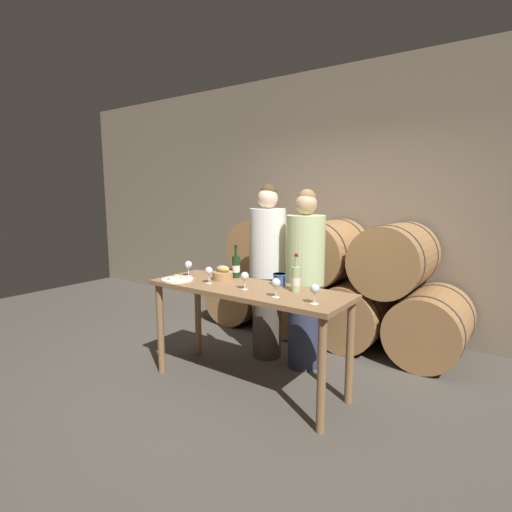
{
  "coord_description": "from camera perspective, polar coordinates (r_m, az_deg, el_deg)",
  "views": [
    {
      "loc": [
        1.98,
        -2.65,
        1.69
      ],
      "look_at": [
        0.0,
        0.13,
        1.15
      ],
      "focal_mm": 28.0,
      "sensor_mm": 36.0,
      "label": 1
    }
  ],
  "objects": [
    {
      "name": "person_right",
      "position": [
        3.85,
        6.98,
        -3.31
      ],
      "size": [
        0.37,
        0.37,
        1.73
      ],
      "color": "#2D334C",
      "rests_on": "ground_plane"
    },
    {
      "name": "stone_wall_back",
      "position": [
        5.15,
        13.01,
        7.79
      ],
      "size": [
        10.0,
        0.12,
        3.2
      ],
      "color": "gray",
      "rests_on": "ground_plane"
    },
    {
      "name": "wine_bottle_white",
      "position": [
        3.23,
        5.73,
        -3.27
      ],
      "size": [
        0.07,
        0.07,
        0.31
      ],
      "color": "#ADBC7F",
      "rests_on": "tasting_table"
    },
    {
      "name": "bread_basket",
      "position": [
        3.69,
        -4.76,
        -2.6
      ],
      "size": [
        0.19,
        0.19,
        0.13
      ],
      "color": "#A87F4C",
      "rests_on": "tasting_table"
    },
    {
      "name": "wine_glass_center",
      "position": [
        3.29,
        -1.63,
        -2.97
      ],
      "size": [
        0.07,
        0.07,
        0.15
      ],
      "color": "white",
      "rests_on": "tasting_table"
    },
    {
      "name": "wine_bottle_red",
      "position": [
        3.76,
        -2.88,
        -1.51
      ],
      "size": [
        0.07,
        0.07,
        0.31
      ],
      "color": "#193819",
      "rests_on": "tasting_table"
    },
    {
      "name": "wine_glass_left",
      "position": [
        3.53,
        -6.76,
        -2.18
      ],
      "size": [
        0.07,
        0.07,
        0.15
      ],
      "color": "white",
      "rests_on": "tasting_table"
    },
    {
      "name": "blue_crock",
      "position": [
        3.46,
        3.41,
        -3.26
      ],
      "size": [
        0.12,
        0.12,
        0.1
      ],
      "color": "#335693",
      "rests_on": "tasting_table"
    },
    {
      "name": "cheese_plate",
      "position": [
        3.72,
        -11.17,
        -3.29
      ],
      "size": [
        0.29,
        0.29,
        0.04
      ],
      "color": "white",
      "rests_on": "tasting_table"
    },
    {
      "name": "ground_plane",
      "position": [
        3.72,
        -1.18,
        -18.03
      ],
      "size": [
        10.0,
        10.0,
        0.0
      ],
      "primitive_type": "plane",
      "color": "#4C473F"
    },
    {
      "name": "wine_glass_far_left",
      "position": [
        3.86,
        -9.63,
        -1.28
      ],
      "size": [
        0.07,
        0.07,
        0.15
      ],
      "color": "white",
      "rests_on": "tasting_table"
    },
    {
      "name": "tasting_table",
      "position": [
        3.44,
        -1.22,
        -6.5
      ],
      "size": [
        1.79,
        0.63,
        0.9
      ],
      "color": "olive",
      "rests_on": "ground_plane"
    },
    {
      "name": "wine_glass_far_right",
      "position": [
        2.89,
        8.4,
        -4.74
      ],
      "size": [
        0.07,
        0.07,
        0.15
      ],
      "color": "white",
      "rests_on": "tasting_table"
    },
    {
      "name": "barrel_stack",
      "position": [
        4.75,
        9.95,
        -3.88
      ],
      "size": [
        3.07,
        0.9,
        1.39
      ],
      "color": "#9E7042",
      "rests_on": "ground_plane"
    },
    {
      "name": "person_left",
      "position": [
        4.06,
        1.63,
        -2.17
      ],
      "size": [
        0.36,
        0.36,
        1.78
      ],
      "color": "#4C4238",
      "rests_on": "ground_plane"
    },
    {
      "name": "wine_glass_right",
      "position": [
        3.05,
        2.87,
        -3.94
      ],
      "size": [
        0.07,
        0.07,
        0.15
      ],
      "color": "white",
      "rests_on": "tasting_table"
    }
  ]
}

